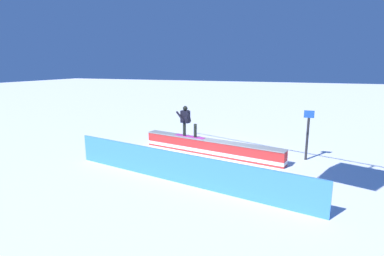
{
  "coord_description": "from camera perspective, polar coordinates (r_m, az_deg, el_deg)",
  "views": [
    {
      "loc": [
        -3.79,
        12.41,
        3.91
      ],
      "look_at": [
        0.53,
        0.89,
        1.33
      ],
      "focal_mm": 28.17,
      "sensor_mm": 36.0,
      "label": 1
    }
  ],
  "objects": [
    {
      "name": "trail_marker",
      "position": [
        13.34,
        21.04,
        -1.04
      ],
      "size": [
        0.4,
        0.1,
        2.09
      ],
      "color": "#262628",
      "rests_on": "ground_plane"
    },
    {
      "name": "safety_fence",
      "position": [
        10.19,
        -2.53,
        -7.54
      ],
      "size": [
        9.24,
        1.97,
        1.05
      ],
      "primitive_type": "cube",
      "rotation": [
        0.0,
        0.0,
        -0.2
      ],
      "color": "#3B84DC",
      "rests_on": "ground_plane"
    },
    {
      "name": "snowboarder",
      "position": [
        13.84,
        -1.04,
        1.5
      ],
      "size": [
        1.57,
        0.61,
        1.41
      ],
      "color": "#B42E96",
      "rests_on": "grind_box"
    },
    {
      "name": "grind_box",
      "position": [
        13.47,
        3.43,
        -3.71
      ],
      "size": [
        6.68,
        1.89,
        0.67
      ],
      "color": "red",
      "rests_on": "ground_plane"
    },
    {
      "name": "ground_plane",
      "position": [
        13.55,
        3.42,
        -4.94
      ],
      "size": [
        120.0,
        120.0,
        0.0
      ],
      "primitive_type": "plane",
      "color": "white"
    }
  ]
}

